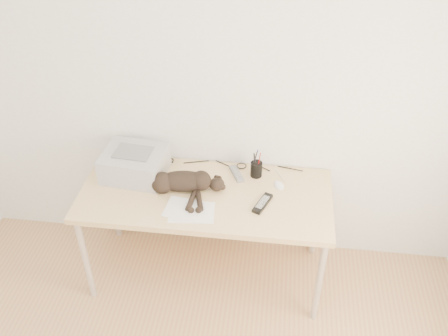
# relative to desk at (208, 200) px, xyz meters

# --- Properties ---
(wall_back) EXTENTS (3.50, 0.00, 3.50)m
(wall_back) POSITION_rel_desk_xyz_m (0.00, 0.27, 0.69)
(wall_back) COLOR white
(wall_back) RESTS_ON floor
(desk) EXTENTS (1.60, 0.70, 0.74)m
(desk) POSITION_rel_desk_xyz_m (0.00, 0.00, 0.00)
(desk) COLOR #DABB7F
(desk) RESTS_ON floor
(printer) EXTENTS (0.42, 0.37, 0.19)m
(printer) POSITION_rel_desk_xyz_m (-0.49, 0.05, 0.22)
(printer) COLOR #ACACB1
(printer) RESTS_ON desk
(papers) EXTENTS (0.32, 0.24, 0.01)m
(papers) POSITION_rel_desk_xyz_m (-0.07, -0.27, 0.14)
(papers) COLOR white
(papers) RESTS_ON desk
(cat) EXTENTS (0.64, 0.30, 0.14)m
(cat) POSITION_rel_desk_xyz_m (-0.16, -0.08, 0.20)
(cat) COLOR black
(cat) RESTS_ON desk
(mug) EXTENTS (0.12, 0.12, 0.08)m
(mug) POSITION_rel_desk_xyz_m (-0.34, 0.16, 0.17)
(mug) COLOR white
(mug) RESTS_ON desk
(pen_cup) EXTENTS (0.08, 0.08, 0.20)m
(pen_cup) POSITION_rel_desk_xyz_m (0.31, 0.14, 0.19)
(pen_cup) COLOR black
(pen_cup) RESTS_ON desk
(remote_grey) EXTENTS (0.12, 0.18, 0.02)m
(remote_grey) POSITION_rel_desk_xyz_m (0.18, 0.13, 0.14)
(remote_grey) COLOR slate
(remote_grey) RESTS_ON desk
(remote_black) EXTENTS (0.12, 0.20, 0.02)m
(remote_black) POSITION_rel_desk_xyz_m (0.37, -0.15, 0.14)
(remote_black) COLOR black
(remote_black) RESTS_ON desk
(mouse) EXTENTS (0.09, 0.12, 0.03)m
(mouse) POSITION_rel_desk_xyz_m (0.46, 0.04, 0.15)
(mouse) COLOR white
(mouse) RESTS_ON desk
(cable_tangle) EXTENTS (1.36, 0.07, 0.01)m
(cable_tangle) POSITION_rel_desk_xyz_m (0.00, 0.22, 0.14)
(cable_tangle) COLOR black
(cable_tangle) RESTS_ON desk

